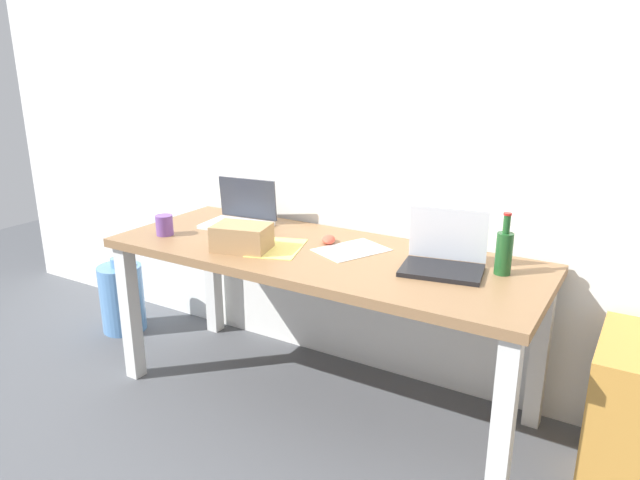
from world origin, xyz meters
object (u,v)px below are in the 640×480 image
at_px(desk, 320,271).
at_px(cardboard_box, 242,237).
at_px(beer_bottle, 504,251).
at_px(computer_mouse, 329,240).
at_px(water_cooler_jug, 122,298).
at_px(coffee_mug, 164,225).
at_px(laptop_right, 444,257).
at_px(laptop_left, 240,216).

relative_size(desk, cardboard_box, 8.04).
bearing_deg(beer_bottle, desk, -170.69).
bearing_deg(computer_mouse, water_cooler_jug, 156.08).
distance_m(computer_mouse, coffee_mug, 0.78).
bearing_deg(water_cooler_jug, beer_bottle, 2.46).
distance_m(laptop_right, beer_bottle, 0.23).
relative_size(beer_bottle, computer_mouse, 2.44).
xyz_separation_m(computer_mouse, cardboard_box, (-0.28, -0.28, 0.04)).
height_order(laptop_right, computer_mouse, laptop_right).
relative_size(laptop_right, water_cooler_jug, 0.79).
bearing_deg(desk, cardboard_box, -152.13).
distance_m(computer_mouse, water_cooler_jug, 1.44).
xyz_separation_m(laptop_right, computer_mouse, (-0.56, 0.06, -0.03)).
bearing_deg(computer_mouse, laptop_right, -33.79).
bearing_deg(desk, laptop_right, 5.81).
xyz_separation_m(laptop_left, laptop_right, (1.09, -0.09, 0.00)).
height_order(beer_bottle, water_cooler_jug, beer_bottle).
bearing_deg(computer_mouse, cardboard_box, -162.57).
xyz_separation_m(laptop_left, water_cooler_jug, (-0.81, -0.11, -0.58)).
bearing_deg(computer_mouse, beer_bottle, -27.03).
relative_size(desk, laptop_right, 5.51).
height_order(laptop_left, coffee_mug, laptop_left).
xyz_separation_m(desk, laptop_left, (-0.55, 0.15, 0.14)).
height_order(laptop_left, beer_bottle, beer_bottle).
distance_m(cardboard_box, water_cooler_jug, 1.22).
xyz_separation_m(laptop_right, beer_bottle, (0.21, 0.07, 0.04)).
bearing_deg(laptop_left, beer_bottle, -1.06).
bearing_deg(laptop_left, laptop_right, -4.85).
height_order(laptop_right, beer_bottle, beer_bottle).
height_order(coffee_mug, water_cooler_jug, coffee_mug).
height_order(desk, laptop_left, laptop_left).
distance_m(laptop_left, computer_mouse, 0.53).
relative_size(desk, coffee_mug, 20.14).
relative_size(laptop_left, laptop_right, 0.99).
bearing_deg(cardboard_box, beer_bottle, 15.02).
bearing_deg(desk, water_cooler_jug, 178.64).
distance_m(laptop_left, laptop_right, 1.09).
bearing_deg(laptop_left, water_cooler_jug, -171.93).
bearing_deg(laptop_right, coffee_mug, -170.13).
bearing_deg(desk, beer_bottle, 9.31).
distance_m(computer_mouse, cardboard_box, 0.39).
height_order(desk, computer_mouse, computer_mouse).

